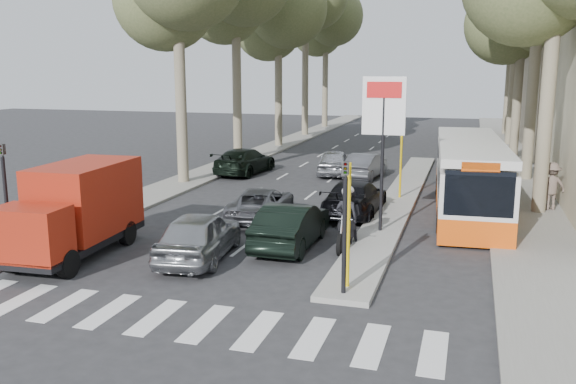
% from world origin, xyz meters
% --- Properties ---
extents(ground, '(120.00, 120.00, 0.00)m').
position_xyz_m(ground, '(0.00, 0.00, 0.00)').
color(ground, '#28282B').
rests_on(ground, ground).
extents(sidewalk_right, '(3.20, 70.00, 0.12)m').
position_xyz_m(sidewalk_right, '(8.60, 25.00, 0.06)').
color(sidewalk_right, gray).
rests_on(sidewalk_right, ground).
extents(median_left, '(2.40, 64.00, 0.12)m').
position_xyz_m(median_left, '(-8.00, 28.00, 0.06)').
color(median_left, gray).
rests_on(median_left, ground).
extents(traffic_island, '(1.50, 26.00, 0.16)m').
position_xyz_m(traffic_island, '(3.25, 11.00, 0.08)').
color(traffic_island, gray).
rests_on(traffic_island, ground).
extents(billboard, '(1.50, 12.10, 5.60)m').
position_xyz_m(billboard, '(3.25, 5.00, 3.70)').
color(billboard, yellow).
rests_on(billboard, ground).
extents(traffic_light_island, '(0.16, 0.41, 3.60)m').
position_xyz_m(traffic_light_island, '(3.25, -1.50, 2.49)').
color(traffic_light_island, black).
rests_on(traffic_light_island, ground).
extents(traffic_light_left, '(0.16, 0.41, 3.60)m').
position_xyz_m(traffic_light_left, '(-7.60, -1.00, 2.49)').
color(traffic_light_left, black).
rests_on(traffic_light_left, ground).
extents(tree_l_c, '(7.40, 7.20, 13.71)m').
position_xyz_m(tree_l_c, '(-7.77, 28.11, 10.04)').
color(tree_l_c, '#6B604C').
rests_on(tree_l_c, ground).
extents(tree_l_e, '(7.40, 7.20, 14.49)m').
position_xyz_m(tree_l_e, '(-7.97, 44.11, 10.73)').
color(tree_l_e, '#6B604C').
rests_on(tree_l_e, ground).
extents(tree_r_c, '(7.40, 7.20, 13.32)m').
position_xyz_m(tree_r_c, '(9.03, 26.11, 9.69)').
color(tree_r_c, '#6B604C').
rests_on(tree_r_c, ground).
extents(tree_r_e, '(7.40, 7.20, 14.10)m').
position_xyz_m(tree_r_e, '(9.23, 42.11, 10.38)').
color(tree_r_e, '#6B604C').
rests_on(tree_r_e, ground).
extents(silver_hatchback, '(2.35, 4.71, 1.54)m').
position_xyz_m(silver_hatchback, '(-1.76, 0.52, 0.77)').
color(silver_hatchback, '#989A9F').
rests_on(silver_hatchback, ground).
extents(dark_hatchback, '(1.60, 4.53, 1.49)m').
position_xyz_m(dark_hatchback, '(0.62, 2.62, 0.74)').
color(dark_hatchback, black).
rests_on(dark_hatchback, ground).
extents(queue_car_a, '(2.58, 4.71, 1.25)m').
position_xyz_m(queue_car_a, '(-1.63, 6.00, 0.63)').
color(queue_car_a, '#52545A').
rests_on(queue_car_a, ground).
extents(queue_car_b, '(2.13, 4.98, 1.43)m').
position_xyz_m(queue_car_b, '(1.80, 7.76, 0.72)').
color(queue_car_b, black).
rests_on(queue_car_b, ground).
extents(queue_car_c, '(2.25, 4.41, 1.44)m').
position_xyz_m(queue_car_c, '(-1.10, 16.92, 0.72)').
color(queue_car_c, '#A9ACB1').
rests_on(queue_car_c, ground).
extents(queue_car_d, '(1.87, 4.25, 1.36)m').
position_xyz_m(queue_car_d, '(0.78, 16.37, 0.68)').
color(queue_car_d, '#505258').
rests_on(queue_car_d, ground).
extents(queue_car_e, '(2.44, 5.20, 1.47)m').
position_xyz_m(queue_car_e, '(-6.01, 15.72, 0.73)').
color(queue_car_e, black).
rests_on(queue_car_e, ground).
extents(red_truck, '(2.33, 5.53, 2.90)m').
position_xyz_m(red_truck, '(-5.60, -0.24, 1.53)').
color(red_truck, black).
rests_on(red_truck, ground).
extents(city_bus, '(3.19, 11.59, 3.02)m').
position_xyz_m(city_bus, '(6.20, 9.62, 1.59)').
color(city_bus, '#E14F0C').
rests_on(city_bus, ground).
extents(motorcycle, '(0.88, 2.46, 2.09)m').
position_xyz_m(motorcycle, '(2.40, 3.22, 0.95)').
color(motorcycle, black).
rests_on(motorcycle, ground).
extents(pedestrian_far, '(1.39, 0.92, 1.97)m').
position_xyz_m(pedestrian_far, '(9.48, 10.52, 1.11)').
color(pedestrian_far, '#6B5A50').
rests_on(pedestrian_far, sidewalk_right).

